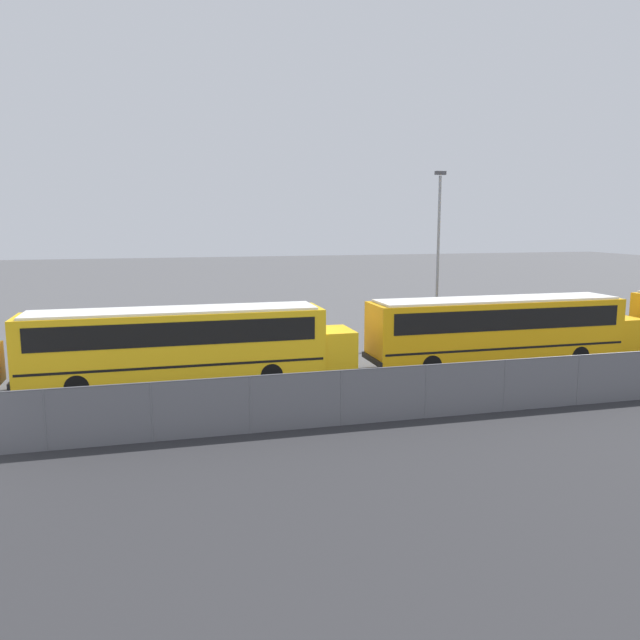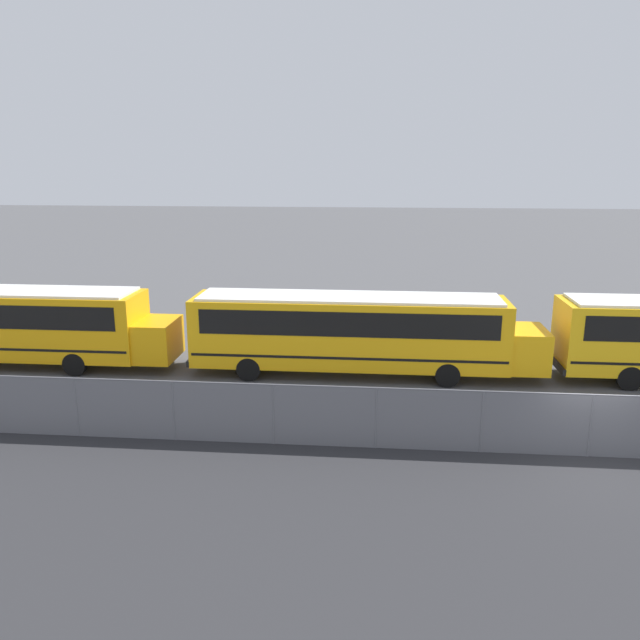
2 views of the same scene
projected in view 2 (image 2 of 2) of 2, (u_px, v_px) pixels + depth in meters
The scene contains 4 objects.
ground_plane at pixel (587, 456), 17.87m from camera, with size 200.00×200.00×0.00m, color #4C4C4F.
fence at pixel (590, 425), 17.63m from camera, with size 127.09×0.07×1.90m.
school_bus_2 at pixel (3, 321), 25.53m from camera, with size 13.74×2.49×3.18m.
school_bus_3 at pixel (356, 329), 24.30m from camera, with size 13.74×2.49×3.18m.
Camera 2 is at (-6.15, -16.98, 8.20)m, focal length 35.00 mm.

